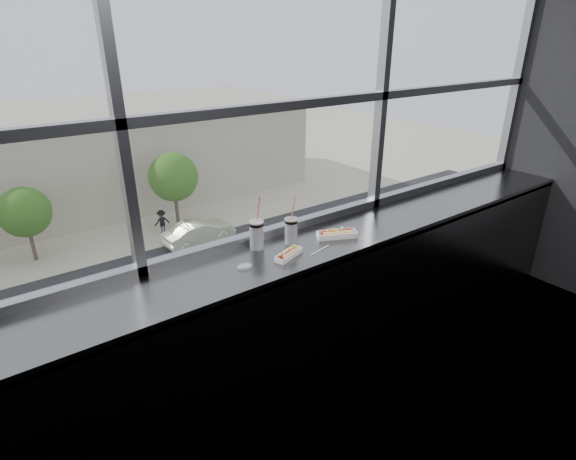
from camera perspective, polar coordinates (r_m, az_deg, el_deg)
wall_back_lower at (r=3.53m, az=-1.39°, el=-8.64°), size 6.00×0.00×6.00m
window_glass at (r=3.00m, az=-1.97°, el=21.10°), size 6.00×0.00×6.00m
window_mullions at (r=2.98m, az=-1.74°, el=21.09°), size 6.00×0.08×2.40m
counter at (r=3.08m, az=1.46°, el=-2.64°), size 6.00×0.55×0.06m
counter_fascia at (r=3.18m, az=4.24°, el=-12.73°), size 6.00×0.04×1.04m
hotdog_tray_left at (r=2.92m, az=0.08°, el=-3.01°), size 0.24×0.15×0.06m
hotdog_tray_right at (r=3.21m, az=6.24°, el=-0.46°), size 0.30×0.21×0.07m
soda_cup_left at (r=3.00m, az=-4.01°, el=-0.42°), size 0.10×0.10×0.38m
soda_cup_right at (r=3.08m, az=0.40°, el=0.05°), size 0.09×0.09×0.35m
loose_straw at (r=3.02m, az=4.11°, el=-2.55°), size 0.19×0.05×0.01m
wrapper at (r=2.80m, az=-5.53°, el=-4.59°), size 0.10×0.07×0.02m
plaza_ground at (r=47.90m, az=-32.72°, el=3.51°), size 120.00×120.00×0.00m
street_asphalt at (r=26.20m, az=-27.55°, el=-10.17°), size 80.00×10.00×0.06m
far_sidewalk at (r=33.32m, az=-30.08°, el=-3.53°), size 80.00×6.00×0.04m
car_far_c at (r=31.45m, az=-11.30°, el=0.18°), size 3.40×6.84×2.20m
car_near_c at (r=22.16m, az=-29.52°, el=-13.55°), size 3.18×6.77×2.20m
car_near_d at (r=23.15m, az=-13.86°, el=-9.04°), size 3.32×7.06×2.29m
pedestrian_d at (r=33.76m, az=-15.75°, el=1.30°), size 0.96×0.72×2.15m
tree_center at (r=32.15m, az=-30.47°, el=1.96°), size 3.15×3.15×4.93m
tree_right at (r=34.10m, az=-14.34°, el=6.53°), size 3.61×3.61×5.65m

